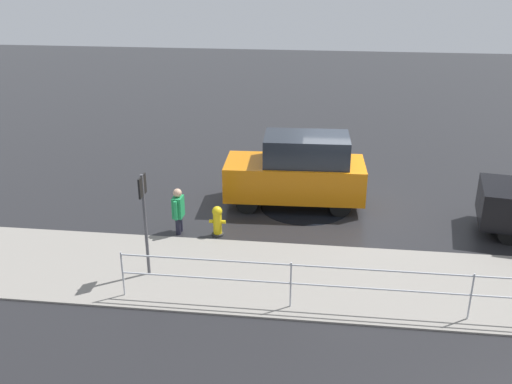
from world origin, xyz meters
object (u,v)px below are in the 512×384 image
object	(u,v)px
moving_hatchback	(298,171)
sign_post	(144,211)
pedestrian	(178,208)
fire_hydrant	(217,221)

from	to	relation	value
moving_hatchback	sign_post	bearing A→B (deg)	55.20
moving_hatchback	pedestrian	distance (m)	3.68
fire_hydrant	sign_post	xyz separation A→B (m)	(1.16, 2.14, 1.18)
sign_post	pedestrian	bearing A→B (deg)	-93.82
moving_hatchback	pedestrian	bearing A→B (deg)	37.40
moving_hatchback	pedestrian	world-z (taller)	moving_hatchback
pedestrian	moving_hatchback	bearing A→B (deg)	-142.60
fire_hydrant	moving_hatchback	bearing A→B (deg)	-130.10
pedestrian	sign_post	bearing A→B (deg)	86.18
moving_hatchback	fire_hydrant	world-z (taller)	moving_hatchback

